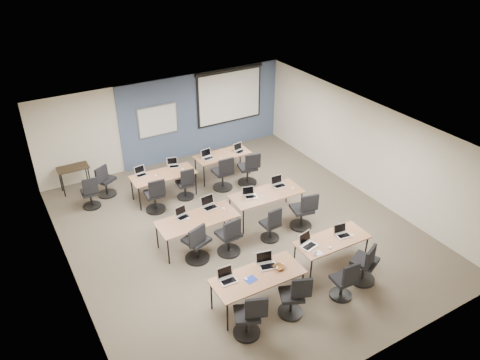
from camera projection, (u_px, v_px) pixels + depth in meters
floor at (240, 231)px, 11.77m from camera, size 8.00×9.00×0.02m
ceiling at (240, 133)px, 10.42m from camera, size 8.00×9.00×0.02m
wall_back at (166, 121)px, 14.46m from camera, size 8.00×0.04×2.70m
wall_front at (376, 305)px, 7.74m from camera, size 8.00×0.04×2.70m
wall_left at (67, 237)px, 9.35m from camera, size 0.04×9.00×2.70m
wall_right at (365, 148)px, 12.84m from camera, size 0.04×9.00×2.70m
blue_accent_panel at (203, 114)px, 14.98m from camera, size 5.50×0.04×2.70m
whiteboard at (158, 121)px, 14.22m from camera, size 1.28×0.03×0.98m
projector_screen at (230, 93)px, 15.08m from camera, size 2.40×0.10×1.82m
training_table_front_left at (258, 277)px, 9.28m from camera, size 1.88×0.78×0.73m
training_table_front_right at (332, 241)px, 10.31m from camera, size 1.69×0.71×0.73m
training_table_mid_left at (197, 220)px, 10.99m from camera, size 1.93×0.80×0.73m
training_table_mid_right at (266, 195)px, 11.97m from camera, size 1.90×0.79×0.73m
training_table_back_left at (163, 176)px, 12.83m from camera, size 1.77×0.74×0.73m
training_table_back_right at (223, 156)px, 13.88m from camera, size 1.66×0.69×0.73m
laptop_0 at (227, 277)px, 9.13m from camera, size 0.33×0.28×0.25m
mouse_0 at (246, 279)px, 9.17m from camera, size 0.06×0.09×0.03m
task_chair_0 at (249, 319)px, 8.70m from camera, size 0.56×0.53×1.01m
laptop_1 at (266, 263)px, 9.51m from camera, size 0.36×0.31×0.27m
mouse_1 at (282, 264)px, 9.55m from camera, size 0.07×0.09×0.03m
task_chair_1 at (294, 299)px, 9.15m from camera, size 0.54×0.51×0.99m
laptop_2 at (307, 243)px, 10.08m from camera, size 0.36×0.30×0.27m
mouse_2 at (330, 248)px, 10.01m from camera, size 0.08×0.11×0.04m
task_chair_2 at (344, 283)px, 9.57m from camera, size 0.47×0.47×0.95m
laptop_3 at (342, 233)px, 10.40m from camera, size 0.31×0.27×0.24m
mouse_3 at (353, 235)px, 10.38m from camera, size 0.07×0.11×0.04m
task_chair_3 at (365, 266)px, 9.96m from camera, size 0.60×0.56×1.04m
laptop_4 at (182, 215)px, 11.01m from camera, size 0.31×0.26×0.24m
mouse_4 at (188, 219)px, 10.96m from camera, size 0.08×0.10×0.03m
task_chair_4 at (197, 245)px, 10.57m from camera, size 0.59×0.57×1.05m
laptop_5 at (209, 205)px, 11.37m from camera, size 0.36×0.31×0.27m
mouse_5 at (223, 208)px, 11.33m from camera, size 0.08×0.11×0.04m
task_chair_5 at (230, 239)px, 10.80m from camera, size 0.55×0.55×1.03m
laptop_6 at (250, 194)px, 11.80m from camera, size 0.31×0.27×0.24m
mouse_6 at (262, 197)px, 11.79m from camera, size 0.08×0.11×0.03m
task_chair_6 at (271, 227)px, 11.27m from camera, size 0.46×0.46×0.95m
laptop_7 at (278, 183)px, 12.26m from camera, size 0.34×0.29×0.26m
mouse_7 at (293, 188)px, 12.16m from camera, size 0.07×0.10×0.03m
task_chair_7 at (303, 213)px, 11.69m from camera, size 0.56×0.56×1.04m
laptop_8 at (141, 173)px, 12.76m from camera, size 0.30×0.26×0.23m
mouse_8 at (156, 175)px, 12.74m from camera, size 0.07×0.10×0.03m
task_chair_8 at (156, 198)px, 12.35m from camera, size 0.54×0.54×1.01m
laptop_9 at (173, 164)px, 13.20m from camera, size 0.30×0.26×0.23m
mouse_9 at (183, 169)px, 13.06m from camera, size 0.07×0.10×0.03m
task_chair_9 at (186, 186)px, 12.92m from camera, size 0.48×0.48×0.96m
laptop_10 at (207, 156)px, 13.62m from camera, size 0.33×0.28×0.25m
mouse_10 at (221, 158)px, 13.65m from camera, size 0.08×0.10×0.03m
task_chair_10 at (223, 176)px, 13.34m from camera, size 0.57×0.57×1.05m
laptop_11 at (239, 150)px, 13.99m from camera, size 0.31×0.27×0.24m
mouse_11 at (244, 152)px, 13.98m from camera, size 0.09×0.12×0.04m
task_chair_11 at (249, 171)px, 13.60m from camera, size 0.56×0.56×1.03m
blue_mousepad at (251, 280)px, 9.16m from camera, size 0.25×0.22×0.01m
snack_bowl at (279, 267)px, 9.44m from camera, size 0.26×0.26×0.05m
snack_plate at (318, 253)px, 9.86m from camera, size 0.19×0.19×0.01m
coffee_cup at (316, 252)px, 9.84m from camera, size 0.07×0.07×0.05m
utility_table at (73, 171)px, 13.16m from camera, size 0.86×0.48×0.75m
spare_chair_a at (105, 183)px, 13.02m from camera, size 0.58×0.52×1.00m
spare_chair_b at (91, 195)px, 12.51m from camera, size 0.48×0.48×0.96m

